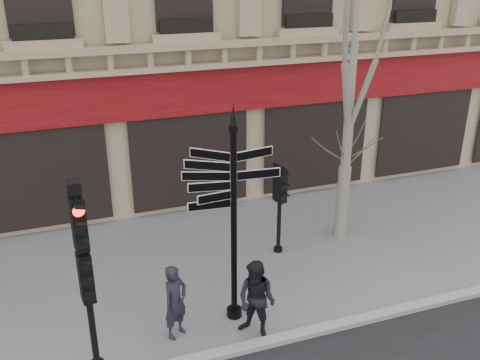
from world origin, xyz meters
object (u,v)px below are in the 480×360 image
object	(u,v)px
traffic_signal_main	(83,257)
pedestrian_b	(257,300)
fingerpost	(234,181)
plane_tree	(356,29)
traffic_signal_secondary	(280,194)
pedestrian_a	(175,302)

from	to	relation	value
traffic_signal_main	pedestrian_b	world-z (taller)	traffic_signal_main
pedestrian_b	fingerpost	bearing A→B (deg)	155.96
plane_tree	pedestrian_b	xyz separation A→B (m)	(-3.63, -3.09, -4.59)
traffic_signal_main	traffic_signal_secondary	xyz separation A→B (m)	(4.81, 2.76, -0.76)
fingerpost	pedestrian_a	world-z (taller)	fingerpost
traffic_signal_secondary	plane_tree	bearing A→B (deg)	-5.29
traffic_signal_main	traffic_signal_secondary	world-z (taller)	traffic_signal_main
traffic_signal_main	pedestrian_b	xyz separation A→B (m)	(3.09, -0.12, -1.53)
traffic_signal_secondary	traffic_signal_main	bearing A→B (deg)	-162.01
fingerpost	traffic_signal_secondary	distance (m)	3.24
plane_tree	pedestrian_a	bearing A→B (deg)	-153.47
fingerpost	plane_tree	world-z (taller)	plane_tree
plane_tree	traffic_signal_secondary	bearing A→B (deg)	-173.46
fingerpost	pedestrian_a	distance (m)	2.63
pedestrian_b	pedestrian_a	bearing A→B (deg)	-149.99
traffic_signal_main	pedestrian_b	size ratio (longest dim) A/B	2.25
plane_tree	pedestrian_b	world-z (taller)	plane_tree
traffic_signal_secondary	plane_tree	size ratio (longest dim) A/B	0.30
traffic_signal_main	pedestrian_a	xyz separation A→B (m)	(1.60, 0.42, -1.58)
traffic_signal_secondary	pedestrian_b	distance (m)	3.44
pedestrian_a	fingerpost	bearing A→B (deg)	-24.74
pedestrian_b	traffic_signal_main	bearing A→B (deg)	-132.31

